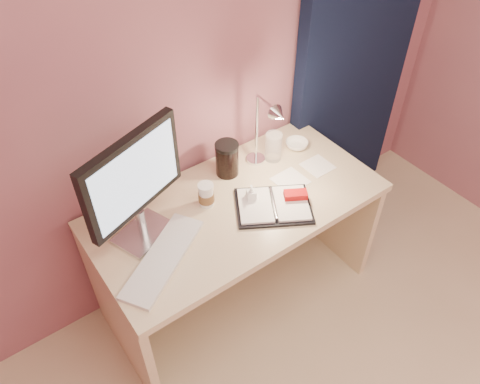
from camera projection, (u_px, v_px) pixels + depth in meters
room at (346, 44)px, 2.53m from camera, size 3.50×3.50×3.50m
desk at (229, 226)px, 2.42m from camera, size 1.40×0.70×0.73m
monitor at (133, 182)px, 1.86m from camera, size 0.48×0.25×0.53m
keyboard at (163, 258)px, 1.96m from camera, size 0.49×0.39×0.02m
planner at (275, 204)px, 2.19m from camera, size 0.43×0.40×0.05m
paper_a at (290, 180)px, 2.33m from camera, size 0.16×0.16×0.00m
paper_b at (318, 166)px, 2.41m from camera, size 0.14×0.14×0.00m
coffee_cup at (206, 195)px, 2.17m from camera, size 0.08×0.08×0.12m
clear_cup at (273, 147)px, 2.41m from camera, size 0.09×0.09×0.15m
bowl at (297, 144)px, 2.52m from camera, size 0.14×0.14×0.04m
lotion_bottle at (251, 194)px, 2.19m from camera, size 0.06×0.06×0.10m
dark_jar at (227, 160)px, 2.32m from camera, size 0.11×0.11×0.16m
desk_lamp at (272, 129)px, 2.21m from camera, size 0.10×0.26×0.42m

